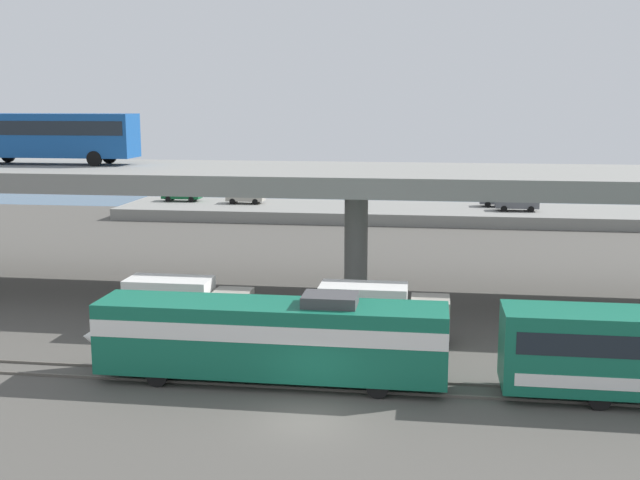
% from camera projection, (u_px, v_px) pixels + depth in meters
% --- Properties ---
extents(ground_plane, '(260.00, 260.00, 0.00)m').
position_uv_depth(ground_plane, '(307.00, 420.00, 31.19)').
color(ground_plane, '#4C4944').
extents(rail_strip_near, '(110.00, 0.12, 0.12)m').
position_uv_depth(rail_strip_near, '(319.00, 389.00, 34.34)').
color(rail_strip_near, '#59544C').
rests_on(rail_strip_near, ground_plane).
extents(rail_strip_far, '(110.00, 0.12, 0.12)m').
position_uv_depth(rail_strip_far, '(323.00, 377.00, 35.82)').
color(rail_strip_far, '#59544C').
rests_on(rail_strip_far, ground_plane).
extents(train_locomotive, '(16.80, 3.04, 4.18)m').
position_uv_depth(train_locomotive, '(254.00, 335.00, 35.13)').
color(train_locomotive, '#14664C').
rests_on(train_locomotive, ground_plane).
extents(highway_overpass, '(96.00, 11.91, 8.34)m').
position_uv_depth(highway_overpass, '(357.00, 181.00, 49.35)').
color(highway_overpass, gray).
rests_on(highway_overpass, ground_plane).
extents(transit_bus_on_overpass, '(12.00, 2.68, 3.40)m').
position_uv_depth(transit_bus_on_overpass, '(48.00, 134.00, 52.56)').
color(transit_bus_on_overpass, '#14478C').
rests_on(transit_bus_on_overpass, highway_overpass).
extents(service_truck_west, '(6.80, 2.46, 3.04)m').
position_uv_depth(service_truck_west, '(185.00, 304.00, 42.58)').
color(service_truck_west, '#9E998C').
rests_on(service_truck_west, ground_plane).
extents(service_truck_east, '(6.80, 2.46, 3.04)m').
position_uv_depth(service_truck_east, '(380.00, 311.00, 41.10)').
color(service_truck_east, '#9E998C').
rests_on(service_truck_east, ground_plane).
extents(pier_parking_lot, '(58.32, 11.47, 1.22)m').
position_uv_depth(pier_parking_lot, '(387.00, 213.00, 84.69)').
color(pier_parking_lot, gray).
rests_on(pier_parking_lot, ground_plane).
extents(parked_car_0, '(4.41, 1.95, 1.50)m').
position_uv_depth(parked_car_0, '(517.00, 204.00, 81.56)').
color(parked_car_0, '#515459').
rests_on(parked_car_0, pier_parking_lot).
extents(parked_car_1, '(4.41, 1.83, 1.50)m').
position_uv_depth(parked_car_1, '(181.00, 194.00, 89.50)').
color(parked_car_1, '#0C4C26').
rests_on(parked_car_1, pier_parking_lot).
extents(parked_car_2, '(4.42, 1.87, 1.50)m').
position_uv_depth(parked_car_2, '(500.00, 200.00, 84.87)').
color(parked_car_2, '#515459').
rests_on(parked_car_2, pier_parking_lot).
extents(parked_car_3, '(4.18, 2.00, 1.50)m').
position_uv_depth(parked_car_3, '(245.00, 197.00, 87.50)').
color(parked_car_3, '#9E998C').
rests_on(parked_car_3, pier_parking_lot).
extents(harbor_water, '(140.00, 36.00, 0.01)m').
position_uv_depth(harbor_water, '(396.00, 194.00, 107.21)').
color(harbor_water, '#385B7A').
rests_on(harbor_water, ground_plane).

